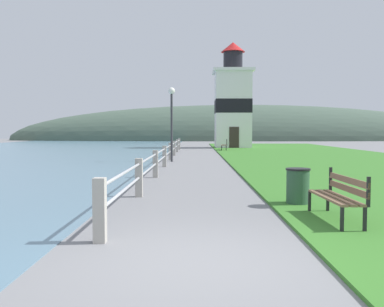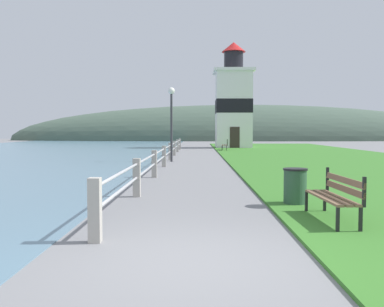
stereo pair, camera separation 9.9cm
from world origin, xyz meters
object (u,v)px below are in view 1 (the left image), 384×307
park_bench_midway (225,144)px  lighthouse (233,103)px  trash_bin (298,187)px  lamp_post (172,110)px  park_bench_near (339,194)px

park_bench_midway → lighthouse: lighthouse is taller
trash_bin → lamp_post: size_ratio=0.21×
park_bench_midway → trash_bin: 25.66m
lighthouse → trash_bin: bearing=-92.3°
lighthouse → trash_bin: size_ratio=11.98×
lighthouse → lamp_post: bearing=-104.7°
lighthouse → lamp_post: (-4.83, -18.36, -1.54)m
park_bench_midway → lamp_post: 13.03m
park_bench_near → park_bench_midway: 27.42m
lighthouse → trash_bin: (-1.28, -31.72, -3.86)m
lamp_post → lighthouse: bearing=75.3°
park_bench_midway → trash_bin: park_bench_midway is taller
park_bench_midway → trash_bin: (-0.14, -25.66, -0.11)m
park_bench_midway → trash_bin: bearing=93.6°
park_bench_near → lighthouse: size_ratio=0.18×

